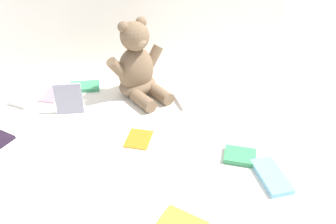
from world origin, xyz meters
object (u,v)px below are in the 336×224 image
(teddy_bear, at_px, (137,68))
(book_case_10, at_px, (271,176))
(book_case_6, at_px, (84,86))
(book_case_9, at_px, (53,93))
(book_case_3, at_px, (69,99))
(book_case_5, at_px, (139,138))
(book_case_2, at_px, (240,156))
(book_case_4, at_px, (104,224))
(book_case_0, at_px, (188,99))
(book_case_7, at_px, (25,99))

(teddy_bear, xyz_separation_m, book_case_10, (0.28, -0.55, -0.10))
(book_case_6, distance_m, book_case_9, 0.12)
(teddy_bear, height_order, book_case_3, teddy_bear)
(book_case_5, relative_size, book_case_10, 0.70)
(book_case_2, height_order, book_case_4, book_case_2)
(book_case_0, distance_m, book_case_5, 0.29)
(book_case_0, xyz_separation_m, book_case_10, (0.11, -0.44, 0.00))
(book_case_5, relative_size, book_case_9, 0.76)
(book_case_2, bearing_deg, book_case_6, 66.59)
(book_case_7, distance_m, book_case_10, 0.93)
(book_case_9, bearing_deg, book_case_2, -15.98)
(book_case_10, bearing_deg, book_case_5, 142.71)
(teddy_bear, distance_m, book_case_6, 0.25)
(teddy_bear, distance_m, book_case_7, 0.44)
(book_case_2, distance_m, book_case_5, 0.32)
(book_case_4, bearing_deg, book_case_0, 120.54)
(book_case_2, xyz_separation_m, book_case_6, (-0.43, 0.54, -0.00))
(book_case_10, bearing_deg, book_case_7, 140.89)
(teddy_bear, distance_m, book_case_2, 0.51)
(book_case_3, bearing_deg, book_case_9, 122.88)
(book_case_5, xyz_separation_m, book_case_6, (-0.15, 0.37, 0.00))
(book_case_7, height_order, book_case_10, same)
(book_case_3, relative_size, book_case_7, 1.14)
(teddy_bear, distance_m, book_case_3, 0.28)
(book_case_0, distance_m, book_case_3, 0.44)
(book_case_3, bearing_deg, book_case_7, 152.08)
(teddy_bear, xyz_separation_m, book_case_5, (-0.05, -0.29, -0.11))
(teddy_bear, bearing_deg, book_case_6, 133.54)
(book_case_4, distance_m, book_case_7, 0.68)
(teddy_bear, height_order, book_case_7, teddy_bear)
(teddy_bear, bearing_deg, book_case_0, -54.59)
(book_case_6, bearing_deg, teddy_bear, -106.33)
(book_case_4, bearing_deg, book_case_2, 86.02)
(book_case_4, bearing_deg, book_case_3, 164.88)
(book_case_5, bearing_deg, book_case_6, 138.23)
(book_case_4, bearing_deg, book_case_7, 177.57)
(book_case_6, distance_m, book_case_10, 0.80)
(book_case_5, bearing_deg, book_case_9, 153.42)
(book_case_3, bearing_deg, book_case_4, -74.30)
(book_case_3, xyz_separation_m, book_case_9, (-0.07, 0.14, -0.05))
(teddy_bear, bearing_deg, book_case_7, 149.99)
(book_case_0, xyz_separation_m, book_case_6, (-0.38, 0.19, -0.00))
(teddy_bear, xyz_separation_m, book_case_0, (0.17, -0.11, -0.10))
(teddy_bear, height_order, book_case_5, teddy_bear)
(book_case_10, bearing_deg, teddy_bear, 118.18)
(book_case_0, bearing_deg, book_case_9, -24.23)
(book_case_3, xyz_separation_m, book_case_6, (0.06, 0.16, -0.05))
(teddy_bear, bearing_deg, book_case_2, -86.24)
(book_case_9, bearing_deg, book_case_5, -25.26)
(book_case_5, distance_m, book_case_6, 0.40)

